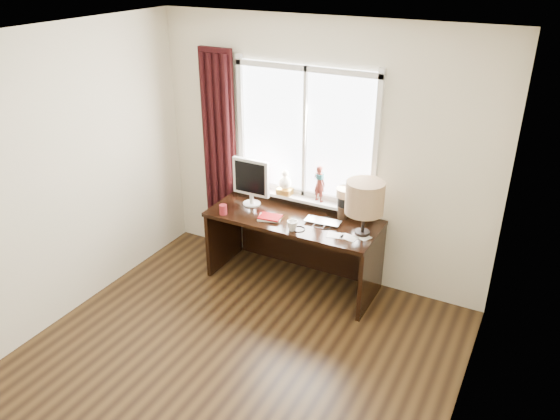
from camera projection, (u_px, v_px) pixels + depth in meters
The scene contains 18 objects.
floor at pixel (212, 385), 4.33m from camera, with size 3.50×4.00×0.00m, color #432D15.
ceiling at pixel (188, 48), 3.20m from camera, with size 3.50×4.00×0.00m, color white.
wall_back at pixel (320, 154), 5.36m from camera, with size 3.50×2.60×0.00m, color beige.
wall_left at pixel (27, 194), 4.50m from camera, with size 4.00×2.60×0.00m, color beige.
wall_right at pixel (462, 313), 3.03m from camera, with size 4.00×2.60×0.00m, color beige.
laptop at pixel (323, 222), 5.22m from camera, with size 0.35×0.22×0.03m, color silver.
mug at pixel (292, 225), 5.07m from camera, with size 0.10×0.10×0.10m, color white.
red_cup at pixel (223, 210), 5.38m from camera, with size 0.08×0.08×0.10m, color maroon.
window at pixel (306, 153), 5.37m from camera, with size 1.52×0.22×1.40m.
curtain at pixel (219, 156), 5.84m from camera, with size 0.38×0.09×2.25m.
desk at pixel (298, 235), 5.53m from camera, with size 1.70×0.70×0.75m.
monitor at pixel (251, 179), 5.49m from camera, with size 0.40×0.18×0.49m.
notebook_stack at pixel (270, 217), 5.30m from camera, with size 0.26×0.22×0.03m.
brush_holder at pixel (342, 212), 5.30m from camera, with size 0.09×0.09×0.25m.
icon_frame at pixel (362, 214), 5.26m from camera, with size 0.10×0.03×0.13m.
table_lamp at pixel (365, 198), 4.87m from camera, with size 0.35×0.35×0.52m.
loose_papers at pixel (349, 236), 4.98m from camera, with size 0.41×0.25×0.00m.
desk_cables at pixel (314, 226), 5.17m from camera, with size 0.36×0.47×0.01m.
Camera 1 is at (2.01, -2.66, 3.13)m, focal length 35.00 mm.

